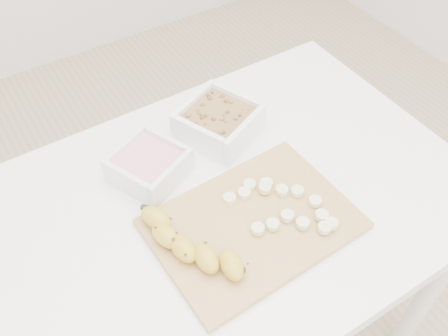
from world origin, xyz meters
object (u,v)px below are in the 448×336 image
table (231,224)px  cutting_board (253,224)px  banana (192,245)px  bowl_granola (219,122)px  bowl_yogurt (149,165)px

table → cutting_board: 0.13m
cutting_board → banana: size_ratio=1.67×
bowl_granola → cutting_board: bowl_granola is taller
table → bowl_granola: bearing=66.0°
bowl_granola → cutting_board: 0.27m
table → cutting_board: size_ratio=2.60×
bowl_granola → cutting_board: bearing=-107.8°
cutting_board → banana: bearing=177.7°
table → bowl_yogurt: bowl_yogurt is taller
cutting_board → banana: (-0.13, 0.01, 0.03)m
table → bowl_yogurt: bearing=129.0°
bowl_yogurt → banana: 0.22m
bowl_yogurt → banana: bearing=-96.0°
table → bowl_granola: size_ratio=4.88×
bowl_granola → cutting_board: size_ratio=0.53×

